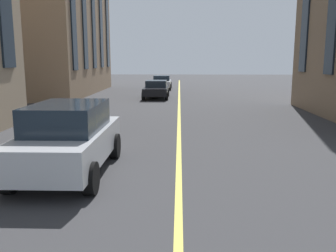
{
  "coord_description": "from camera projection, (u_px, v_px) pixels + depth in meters",
  "views": [
    {
      "loc": [
        7.4,
        -0.0,
        3.03
      ],
      "look_at": [
        16.42,
        0.27,
        1.36
      ],
      "focal_mm": 39.08,
      "sensor_mm": 36.0,
      "label": 1
    }
  ],
  "objects": [
    {
      "name": "building_left_far",
      "position": [
        28.0,
        1.0,
        31.45
      ],
      "size": [
        15.41,
        11.33,
        15.86
      ],
      "color": "#846B51",
      "rests_on": "ground_plane"
    },
    {
      "name": "lane_centre_line",
      "position": [
        179.0,
        145.0,
        12.94
      ],
      "size": [
        80.0,
        0.16,
        0.01
      ],
      "color": "#D8C64C",
      "rests_on": "ground_plane"
    },
    {
      "name": "car_black_far",
      "position": [
        156.0,
        89.0,
        28.5
      ],
      "size": [
        4.4,
        1.95,
        1.37
      ],
      "color": "black",
      "rests_on": "ground_plane"
    },
    {
      "name": "car_silver_parked_a",
      "position": [
        162.0,
        82.0,
        36.87
      ],
      "size": [
        4.4,
        1.95,
        1.37
      ],
      "color": "#B7BABF",
      "rests_on": "ground_plane"
    },
    {
      "name": "car_silver_near",
      "position": [
        69.0,
        138.0,
        9.66
      ],
      "size": [
        4.7,
        2.14,
        1.88
      ],
      "color": "#B7BABF",
      "rests_on": "ground_plane"
    }
  ]
}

